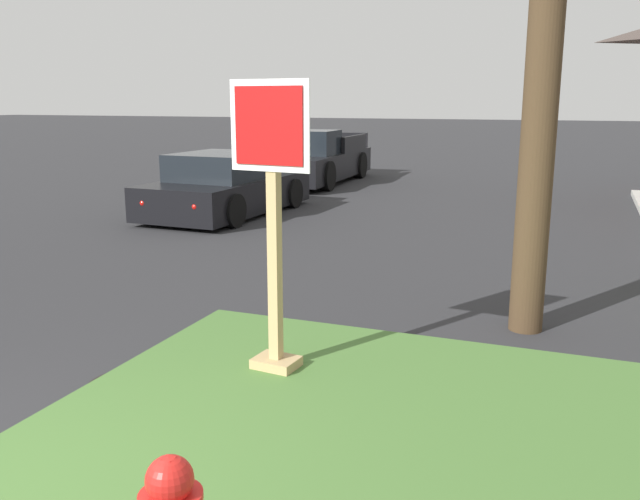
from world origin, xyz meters
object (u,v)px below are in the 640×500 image
(stop_sign, at_px, (273,234))
(parked_sedan_black, at_px, (226,188))
(manhole_cover, at_px, (130,385))
(pickup_truck_black, at_px, (311,161))

(stop_sign, bearing_deg, parked_sedan_black, 121.91)
(manhole_cover, bearing_deg, stop_sign, 30.82)
(manhole_cover, xyz_separation_m, parked_sedan_black, (-3.38, 7.67, 0.53))
(manhole_cover, relative_size, pickup_truck_black, 0.13)
(stop_sign, xyz_separation_m, pickup_truck_black, (-4.79, 12.57, -0.60))
(manhole_cover, bearing_deg, pickup_truck_black, 106.00)
(stop_sign, height_order, pickup_truck_black, stop_sign)
(manhole_cover, bearing_deg, parked_sedan_black, 113.79)
(stop_sign, distance_m, parked_sedan_black, 8.35)
(stop_sign, distance_m, manhole_cover, 1.69)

